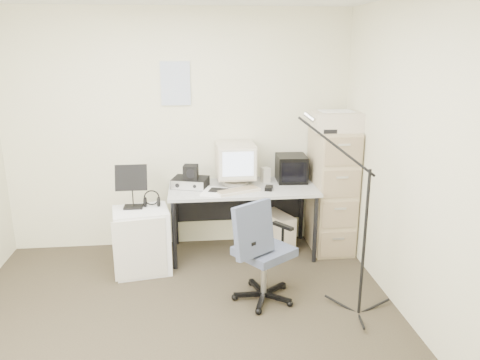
{
  "coord_description": "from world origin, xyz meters",
  "views": [
    {
      "loc": [
        0.11,
        -3.09,
        2.13
      ],
      "look_at": [
        0.55,
        0.95,
        0.95
      ],
      "focal_mm": 35.0,
      "sensor_mm": 36.0,
      "label": 1
    }
  ],
  "objects": [
    {
      "name": "side_cart",
      "position": [
        -0.38,
        1.14,
        0.32
      ],
      "size": [
        0.57,
        0.48,
        0.63
      ],
      "primitive_type": "cube",
      "rotation": [
        0.0,
        0.0,
        0.16
      ],
      "color": "silver",
      "rests_on": "floor"
    },
    {
      "name": "crt_tv",
      "position": [
        1.17,
        1.61,
        0.87
      ],
      "size": [
        0.32,
        0.34,
        0.28
      ],
      "primitive_type": "cube",
      "rotation": [
        0.0,
        0.0,
        -0.04
      ],
      "color": "black",
      "rests_on": "desk"
    },
    {
      "name": "music_stand",
      "position": [
        -0.45,
        1.21,
        0.85
      ],
      "size": [
        0.33,
        0.23,
        0.43
      ],
      "primitive_type": "cube",
      "rotation": [
        0.0,
        0.0,
        0.27
      ],
      "color": "black",
      "rests_on": "side_cart"
    },
    {
      "name": "pc_tower",
      "position": [
        1.01,
        1.5,
        0.2
      ],
      "size": [
        0.34,
        0.47,
        0.4
      ],
      "primitive_type": "cube",
      "rotation": [
        0.0,
        0.0,
        0.4
      ],
      "color": "beige",
      "rests_on": "floor"
    },
    {
      "name": "floor",
      "position": [
        0.0,
        0.0,
        -0.01
      ],
      "size": [
        3.6,
        3.6,
        0.01
      ],
      "primitive_type": "cube",
      "color": "#332A1E",
      "rests_on": "ground"
    },
    {
      "name": "wall_right",
      "position": [
        1.8,
        0.0,
        1.25
      ],
      "size": [
        0.02,
        3.6,
        2.5
      ],
      "primitive_type": "cube",
      "color": "beige",
      "rests_on": "ground"
    },
    {
      "name": "papers",
      "position": [
        0.33,
        1.29,
        0.74
      ],
      "size": [
        0.29,
        0.34,
        0.02
      ],
      "primitive_type": "cube",
      "rotation": [
        0.0,
        0.0,
        -0.33
      ],
      "color": "white",
      "rests_on": "desk"
    },
    {
      "name": "filing_cabinet",
      "position": [
        1.58,
        1.48,
        0.65
      ],
      "size": [
        0.4,
        0.6,
        1.3
      ],
      "primitive_type": "cube",
      "color": "tan",
      "rests_on": "floor"
    },
    {
      "name": "wall_front",
      "position": [
        0.0,
        -1.8,
        1.25
      ],
      "size": [
        3.6,
        0.02,
        2.5
      ],
      "primitive_type": "cube",
      "color": "beige",
      "rests_on": "ground"
    },
    {
      "name": "mouse",
      "position": [
        0.88,
        1.32,
        0.75
      ],
      "size": [
        0.1,
        0.14,
        0.04
      ],
      "primitive_type": "cube",
      "rotation": [
        0.0,
        0.0,
        -0.29
      ],
      "color": "black",
      "rests_on": "desk"
    },
    {
      "name": "radio_speaker",
      "position": [
        0.11,
        1.46,
        0.9
      ],
      "size": [
        0.16,
        0.15,
        0.14
      ],
      "primitive_type": "cube",
      "rotation": [
        0.0,
        0.0,
        -0.16
      ],
      "color": "black",
      "rests_on": "radio_receiver"
    },
    {
      "name": "wall_back",
      "position": [
        0.0,
        1.8,
        1.25
      ],
      "size": [
        3.6,
        0.02,
        2.5
      ],
      "primitive_type": "cube",
      "color": "beige",
      "rests_on": "ground"
    },
    {
      "name": "desk",
      "position": [
        0.63,
        1.45,
        0.36
      ],
      "size": [
        1.5,
        0.7,
        0.73
      ],
      "primitive_type": "cube",
      "color": "beige",
      "rests_on": "floor"
    },
    {
      "name": "crt_monitor",
      "position": [
        0.57,
        1.57,
        0.94
      ],
      "size": [
        0.4,
        0.42,
        0.43
      ],
      "primitive_type": "cube",
      "rotation": [
        0.0,
        0.0,
        0.02
      ],
      "color": "beige",
      "rests_on": "desk"
    },
    {
      "name": "wall_calendar",
      "position": [
        -0.02,
        1.79,
        1.75
      ],
      "size": [
        0.3,
        0.02,
        0.44
      ],
      "primitive_type": "cube",
      "color": "white",
      "rests_on": "wall_back"
    },
    {
      "name": "mic_stand",
      "position": [
        1.45,
        0.18,
        0.8
      ],
      "size": [
        0.03,
        0.03,
        1.61
      ],
      "primitive_type": "cylinder",
      "rotation": [
        0.0,
        0.0,
        2.41
      ],
      "color": "black",
      "rests_on": "floor"
    },
    {
      "name": "printer",
      "position": [
        1.58,
        1.42,
        1.39
      ],
      "size": [
        0.5,
        0.36,
        0.19
      ],
      "primitive_type": "cube",
      "rotation": [
        0.0,
        0.0,
        -0.06
      ],
      "color": "beige",
      "rests_on": "filing_cabinet"
    },
    {
      "name": "radio_receiver",
      "position": [
        0.1,
        1.5,
        0.78
      ],
      "size": [
        0.4,
        0.33,
        0.1
      ],
      "primitive_type": "cube",
      "rotation": [
        0.0,
        0.0,
        -0.28
      ],
      "color": "black",
      "rests_on": "desk"
    },
    {
      "name": "office_chair",
      "position": [
        0.71,
        0.48,
        0.47
      ],
      "size": [
        0.75,
        0.75,
        0.94
      ],
      "primitive_type": "cube",
      "rotation": [
        0.0,
        0.0,
        0.62
      ],
      "color": "slate",
      "rests_on": "floor"
    },
    {
      "name": "keyboard",
      "position": [
        0.56,
        1.28,
        0.74
      ],
      "size": [
        0.47,
        0.32,
        0.02
      ],
      "primitive_type": "cube",
      "rotation": [
        0.0,
        0.0,
        0.4
      ],
      "color": "beige",
      "rests_on": "desk"
    },
    {
      "name": "headphones",
      "position": [
        -0.27,
        1.24,
        0.68
      ],
      "size": [
        0.21,
        0.21,
        0.03
      ],
      "primitive_type": "torus",
      "rotation": [
        0.0,
        0.0,
        -0.34
      ],
      "color": "black",
      "rests_on": "side_cart"
    },
    {
      "name": "desk_speaker",
      "position": [
        0.89,
        1.6,
        0.81
      ],
      "size": [
        0.1,
        0.1,
        0.16
      ],
      "primitive_type": "cube",
      "rotation": [
        0.0,
        0.0,
        0.29
      ],
      "color": "beige",
      "rests_on": "desk"
    }
  ]
}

